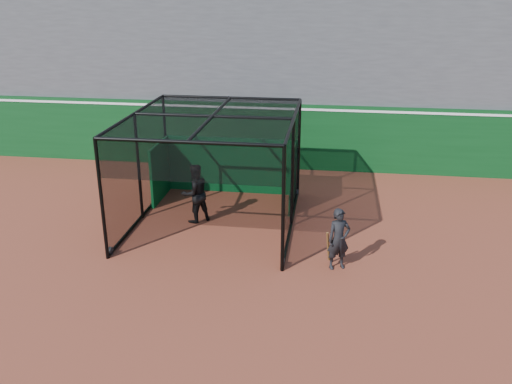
# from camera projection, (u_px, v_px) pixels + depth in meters

# --- Properties ---
(ground) EXTENTS (120.00, 120.00, 0.00)m
(ground) POSITION_uv_depth(u_px,v_px,m) (231.00, 273.00, 13.36)
(ground) COLOR brown
(ground) RESTS_ON ground
(outfield_wall) EXTENTS (50.00, 0.50, 2.50)m
(outfield_wall) POSITION_uv_depth(u_px,v_px,m) (272.00, 134.00, 20.76)
(outfield_wall) COLOR #0B3C16
(outfield_wall) RESTS_ON ground
(grandstand) EXTENTS (50.00, 7.85, 8.95)m
(grandstand) POSITION_uv_depth(u_px,v_px,m) (283.00, 39.00, 23.11)
(grandstand) COLOR #4C4C4F
(grandstand) RESTS_ON ground
(batting_cage) EXTENTS (4.64, 5.47, 3.22)m
(batting_cage) POSITION_uv_depth(u_px,v_px,m) (214.00, 171.00, 15.70)
(batting_cage) COLOR black
(batting_cage) RESTS_ON ground
(batter) EXTENTS (1.09, 1.08, 1.78)m
(batter) POSITION_uv_depth(u_px,v_px,m) (195.00, 193.00, 15.99)
(batter) COLOR black
(batter) RESTS_ON ground
(on_deck_player) EXTENTS (0.68, 0.57, 1.58)m
(on_deck_player) POSITION_uv_depth(u_px,v_px,m) (339.00, 239.00, 13.33)
(on_deck_player) COLOR black
(on_deck_player) RESTS_ON ground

